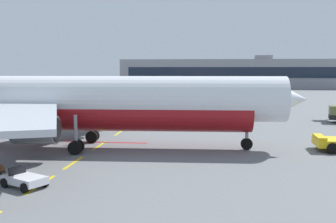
% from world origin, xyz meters
% --- Properties ---
extents(ground, '(400.00, 400.00, 0.00)m').
position_xyz_m(ground, '(40.00, 40.00, 0.00)').
color(ground, slate).
extents(apron_paint_markings, '(8.00, 94.16, 0.01)m').
position_xyz_m(apron_paint_markings, '(18.00, 36.43, 0.00)').
color(apron_paint_markings, yellow).
rests_on(apron_paint_markings, ground).
extents(airliner_foreground, '(34.78, 34.59, 12.20)m').
position_xyz_m(airliner_foreground, '(18.41, 19.45, 3.95)').
color(airliner_foreground, white).
rests_on(airliner_foreground, ground).
extents(catering_truck, '(6.15, 7.03, 3.14)m').
position_xyz_m(catering_truck, '(-2.31, 41.05, 1.65)').
color(catering_truck, black).
rests_on(catering_truck, ground).
extents(terminal_satellite, '(77.98, 22.73, 11.71)m').
position_xyz_m(terminal_satellite, '(33.81, 136.52, 5.07)').
color(terminal_satellite, gray).
rests_on(terminal_satellite, ground).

